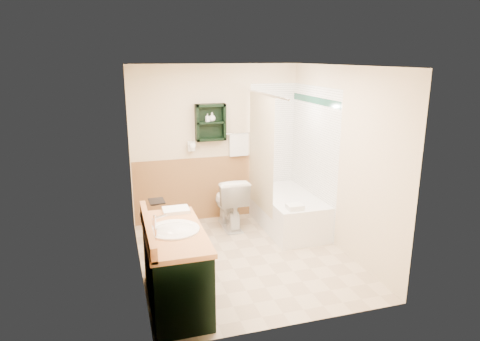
% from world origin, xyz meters
% --- Properties ---
extents(floor, '(3.00, 3.00, 0.00)m').
position_xyz_m(floor, '(0.00, 0.00, 0.00)').
color(floor, '#C3AE8E').
rests_on(floor, ground).
extents(back_wall, '(2.60, 0.04, 2.40)m').
position_xyz_m(back_wall, '(0.00, 1.52, 1.20)').
color(back_wall, '#FFEDC7').
rests_on(back_wall, ground).
extents(left_wall, '(0.04, 3.00, 2.40)m').
position_xyz_m(left_wall, '(-1.32, 0.00, 1.20)').
color(left_wall, '#FFEDC7').
rests_on(left_wall, ground).
extents(right_wall, '(0.04, 3.00, 2.40)m').
position_xyz_m(right_wall, '(1.32, 0.00, 1.20)').
color(right_wall, '#FFEDC7').
rests_on(right_wall, ground).
extents(ceiling, '(2.60, 3.00, 0.04)m').
position_xyz_m(ceiling, '(0.00, 0.00, 2.42)').
color(ceiling, white).
rests_on(ceiling, back_wall).
extents(wainscot_left, '(2.98, 2.98, 1.00)m').
position_xyz_m(wainscot_left, '(-1.29, 0.00, 0.50)').
color(wainscot_left, '#A77A44').
rests_on(wainscot_left, left_wall).
extents(wainscot_back, '(2.58, 2.58, 1.00)m').
position_xyz_m(wainscot_back, '(0.00, 1.49, 0.50)').
color(wainscot_back, '#A77A44').
rests_on(wainscot_back, back_wall).
extents(mirror_frame, '(1.30, 1.30, 1.00)m').
position_xyz_m(mirror_frame, '(-1.27, -0.55, 1.50)').
color(mirror_frame, '#965431').
rests_on(mirror_frame, left_wall).
extents(mirror_glass, '(1.20, 1.20, 0.90)m').
position_xyz_m(mirror_glass, '(-1.27, -0.55, 1.50)').
color(mirror_glass, white).
rests_on(mirror_glass, left_wall).
extents(tile_right, '(1.50, 1.50, 2.10)m').
position_xyz_m(tile_right, '(1.28, 0.75, 1.05)').
color(tile_right, white).
rests_on(tile_right, right_wall).
extents(tile_back, '(0.95, 0.95, 2.10)m').
position_xyz_m(tile_back, '(1.03, 1.48, 1.05)').
color(tile_back, white).
rests_on(tile_back, back_wall).
extents(tile_accent, '(1.50, 1.50, 0.10)m').
position_xyz_m(tile_accent, '(1.27, 0.75, 1.90)').
color(tile_accent, '#124130').
rests_on(tile_accent, right_wall).
extents(wall_shelf, '(0.45, 0.15, 0.55)m').
position_xyz_m(wall_shelf, '(-0.10, 1.41, 1.55)').
color(wall_shelf, black).
rests_on(wall_shelf, back_wall).
extents(hair_dryer, '(0.10, 0.24, 0.18)m').
position_xyz_m(hair_dryer, '(-0.40, 1.43, 1.20)').
color(hair_dryer, white).
rests_on(hair_dryer, back_wall).
extents(towel_bar, '(0.40, 0.06, 0.40)m').
position_xyz_m(towel_bar, '(0.35, 1.45, 1.35)').
color(towel_bar, silver).
rests_on(towel_bar, back_wall).
extents(curtain_rod, '(0.03, 1.60, 0.03)m').
position_xyz_m(curtain_rod, '(0.53, 0.75, 2.00)').
color(curtain_rod, silver).
rests_on(curtain_rod, back_wall).
extents(shower_curtain, '(1.05, 1.05, 1.70)m').
position_xyz_m(shower_curtain, '(0.53, 0.92, 1.15)').
color(shower_curtain, beige).
rests_on(shower_curtain, curtain_rod).
extents(vanity, '(0.59, 1.28, 0.82)m').
position_xyz_m(vanity, '(-0.99, -0.79, 0.41)').
color(vanity, black).
rests_on(vanity, ground).
extents(bathtub, '(0.77, 1.50, 0.51)m').
position_xyz_m(bathtub, '(0.93, 0.78, 0.26)').
color(bathtub, white).
rests_on(bathtub, ground).
extents(toilet, '(0.44, 0.79, 0.77)m').
position_xyz_m(toilet, '(0.09, 1.05, 0.39)').
color(toilet, white).
rests_on(toilet, ground).
extents(counter_towel, '(0.29, 0.23, 0.04)m').
position_xyz_m(counter_towel, '(-0.90, -0.27, 0.84)').
color(counter_towel, silver).
rests_on(counter_towel, vanity).
extents(vanity_book, '(0.18, 0.03, 0.24)m').
position_xyz_m(vanity_book, '(-1.16, 0.11, 0.94)').
color(vanity_book, black).
rests_on(vanity_book, vanity).
extents(tub_towel, '(0.21, 0.18, 0.07)m').
position_xyz_m(tub_towel, '(0.75, 0.17, 0.55)').
color(tub_towel, silver).
rests_on(tub_towel, bathtub).
extents(soap_bottle_a, '(0.08, 0.13, 0.05)m').
position_xyz_m(soap_bottle_a, '(-0.15, 1.40, 1.59)').
color(soap_bottle_a, white).
rests_on(soap_bottle_a, wall_shelf).
extents(soap_bottle_b, '(0.11, 0.14, 0.10)m').
position_xyz_m(soap_bottle_b, '(-0.08, 1.40, 1.62)').
color(soap_bottle_b, white).
rests_on(soap_bottle_b, wall_shelf).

